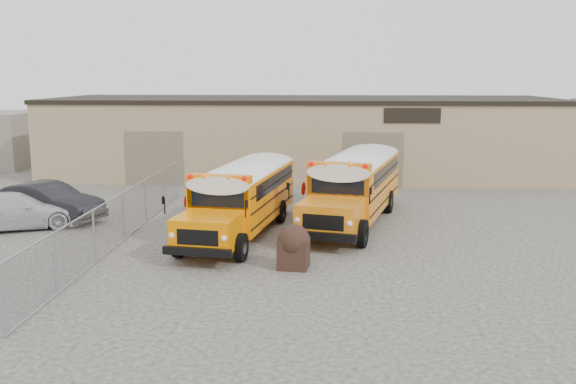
# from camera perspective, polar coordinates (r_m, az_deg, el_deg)

# --- Properties ---
(ground) EXTENTS (120.00, 120.00, 0.00)m
(ground) POSITION_cam_1_polar(r_m,az_deg,el_deg) (20.53, -0.68, -6.70)
(ground) COLOR #312F2D
(ground) RESTS_ON ground
(warehouse) EXTENTS (30.20, 10.20, 4.67)m
(warehouse) POSITION_cam_1_polar(r_m,az_deg,el_deg) (39.76, 1.32, 5.08)
(warehouse) COLOR tan
(warehouse) RESTS_ON ground
(chainlink_fence) EXTENTS (0.07, 18.07, 1.81)m
(chainlink_fence) POSITION_cam_1_polar(r_m,az_deg,el_deg) (24.30, -14.45, -2.15)
(chainlink_fence) COLOR gray
(chainlink_fence) RESTS_ON ground
(school_bus_left) EXTENTS (3.69, 9.50, 2.71)m
(school_bus_left) POSITION_cam_1_polar(r_m,az_deg,el_deg) (30.07, -1.06, 1.83)
(school_bus_left) COLOR #FF8300
(school_bus_left) RESTS_ON ground
(school_bus_right) EXTENTS (4.70, 10.10, 2.87)m
(school_bus_right) POSITION_cam_1_polar(r_m,az_deg,el_deg) (32.54, 8.05, 2.55)
(school_bus_right) COLOR orange
(school_bus_right) RESTS_ON ground
(tarp_bundle) EXTENTS (1.04, 1.04, 1.41)m
(tarp_bundle) POSITION_cam_1_polar(r_m,az_deg,el_deg) (20.24, 0.50, -4.82)
(tarp_bundle) COLOR black
(tarp_bundle) RESTS_ON ground
(car_white) EXTENTS (5.38, 3.90, 1.45)m
(car_white) POSITION_cam_1_polar(r_m,az_deg,el_deg) (27.60, -23.10, -1.56)
(car_white) COLOR silver
(car_white) RESTS_ON ground
(car_dark) EXTENTS (5.20, 3.16, 1.62)m
(car_dark) POSITION_cam_1_polar(r_m,az_deg,el_deg) (28.55, -20.62, -0.84)
(car_dark) COLOR black
(car_dark) RESTS_ON ground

